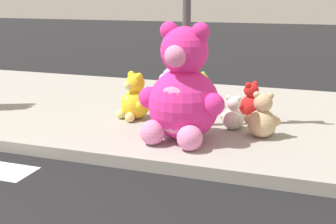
{
  "coord_description": "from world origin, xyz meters",
  "views": [
    {
      "loc": [
        2.69,
        -1.21,
        1.92
      ],
      "look_at": [
        1.02,
        3.6,
        0.55
      ],
      "focal_mm": 46.7,
      "sensor_mm": 36.0,
      "label": 1
    }
  ],
  "objects_px": {
    "plush_pink_large": "(182,94)",
    "plush_white": "(233,116)",
    "plush_red": "(250,103)",
    "plush_yellow": "(134,100)",
    "plush_lime": "(201,94)",
    "plush_lavender": "(170,94)",
    "plush_tan": "(262,119)",
    "sign_pole": "(187,1)"
  },
  "relations": [
    {
      "from": "plush_pink_large",
      "to": "plush_white",
      "type": "distance_m",
      "value": 0.92
    },
    {
      "from": "plush_red",
      "to": "plush_pink_large",
      "type": "bearing_deg",
      "value": -115.92
    },
    {
      "from": "plush_pink_large",
      "to": "plush_yellow",
      "type": "distance_m",
      "value": 1.21
    },
    {
      "from": "plush_pink_large",
      "to": "plush_yellow",
      "type": "bearing_deg",
      "value": 144.23
    },
    {
      "from": "plush_pink_large",
      "to": "plush_lime",
      "type": "xyz_separation_m",
      "value": [
        -0.2,
        1.63,
        -0.35
      ]
    },
    {
      "from": "plush_pink_large",
      "to": "plush_white",
      "type": "xyz_separation_m",
      "value": [
        0.52,
        0.65,
        -0.4
      ]
    },
    {
      "from": "plush_lavender",
      "to": "plush_red",
      "type": "height_order",
      "value": "plush_lavender"
    },
    {
      "from": "plush_pink_large",
      "to": "plush_red",
      "type": "distance_m",
      "value": 1.51
    },
    {
      "from": "plush_tan",
      "to": "plush_pink_large",
      "type": "bearing_deg",
      "value": -154.88
    },
    {
      "from": "sign_pole",
      "to": "plush_tan",
      "type": "bearing_deg",
      "value": -8.21
    },
    {
      "from": "plush_lime",
      "to": "plush_tan",
      "type": "bearing_deg",
      "value": -46.4
    },
    {
      "from": "plush_red",
      "to": "sign_pole",
      "type": "bearing_deg",
      "value": -136.97
    },
    {
      "from": "plush_yellow",
      "to": "plush_lavender",
      "type": "xyz_separation_m",
      "value": [
        0.37,
        0.54,
        0.01
      ]
    },
    {
      "from": "plush_pink_large",
      "to": "plush_lavender",
      "type": "relative_size",
      "value": 2.01
    },
    {
      "from": "plush_pink_large",
      "to": "plush_lime",
      "type": "distance_m",
      "value": 1.68
    },
    {
      "from": "plush_pink_large",
      "to": "plush_yellow",
      "type": "relative_size",
      "value": 2.1
    },
    {
      "from": "plush_yellow",
      "to": "plush_tan",
      "type": "relative_size",
      "value": 1.17
    },
    {
      "from": "plush_yellow",
      "to": "plush_lavender",
      "type": "height_order",
      "value": "plush_lavender"
    },
    {
      "from": "plush_yellow",
      "to": "plush_red",
      "type": "bearing_deg",
      "value": 21.73
    },
    {
      "from": "plush_tan",
      "to": "plush_lavender",
      "type": "bearing_deg",
      "value": 152.54
    },
    {
      "from": "sign_pole",
      "to": "plush_yellow",
      "type": "height_order",
      "value": "sign_pole"
    },
    {
      "from": "plush_pink_large",
      "to": "plush_tan",
      "type": "relative_size",
      "value": 2.45
    },
    {
      "from": "plush_pink_large",
      "to": "plush_red",
      "type": "bearing_deg",
      "value": 64.08
    },
    {
      "from": "plush_pink_large",
      "to": "plush_tan",
      "type": "bearing_deg",
      "value": 25.12
    },
    {
      "from": "sign_pole",
      "to": "plush_red",
      "type": "relative_size",
      "value": 5.89
    },
    {
      "from": "plush_pink_large",
      "to": "plush_white",
      "type": "relative_size",
      "value": 3.09
    },
    {
      "from": "plush_pink_large",
      "to": "plush_lavender",
      "type": "xyz_separation_m",
      "value": [
        -0.58,
        1.23,
        -0.29
      ]
    },
    {
      "from": "plush_yellow",
      "to": "sign_pole",
      "type": "bearing_deg",
      "value": -6.39
    },
    {
      "from": "plush_white",
      "to": "plush_pink_large",
      "type": "bearing_deg",
      "value": -128.77
    },
    {
      "from": "sign_pole",
      "to": "plush_lavender",
      "type": "distance_m",
      "value": 1.61
    },
    {
      "from": "plush_lime",
      "to": "plush_white",
      "type": "distance_m",
      "value": 1.22
    },
    {
      "from": "plush_white",
      "to": "plush_red",
      "type": "relative_size",
      "value": 0.87
    },
    {
      "from": "plush_yellow",
      "to": "plush_red",
      "type": "distance_m",
      "value": 1.71
    },
    {
      "from": "plush_yellow",
      "to": "plush_white",
      "type": "bearing_deg",
      "value": -1.31
    },
    {
      "from": "plush_lime",
      "to": "plush_red",
      "type": "bearing_deg",
      "value": -20.46
    },
    {
      "from": "plush_pink_large",
      "to": "plush_white",
      "type": "bearing_deg",
      "value": 51.23
    },
    {
      "from": "plush_lavender",
      "to": "plush_white",
      "type": "bearing_deg",
      "value": -27.57
    },
    {
      "from": "plush_pink_large",
      "to": "plush_red",
      "type": "xyz_separation_m",
      "value": [
        0.64,
        1.32,
        -0.37
      ]
    },
    {
      "from": "plush_pink_large",
      "to": "plush_tan",
      "type": "height_order",
      "value": "plush_pink_large"
    },
    {
      "from": "plush_pink_large",
      "to": "plush_lavender",
      "type": "bearing_deg",
      "value": 115.35
    },
    {
      "from": "plush_white",
      "to": "plush_red",
      "type": "distance_m",
      "value": 0.68
    },
    {
      "from": "plush_lavender",
      "to": "plush_red",
      "type": "bearing_deg",
      "value": 4.28
    }
  ]
}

